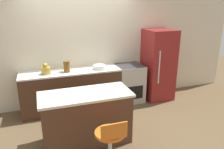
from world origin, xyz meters
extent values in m
plane|color=brown|center=(0.00, 0.00, 0.00)|extent=(14.00, 14.00, 0.00)
cube|color=beige|center=(0.00, 0.63, 1.30)|extent=(8.00, 0.06, 2.60)
cube|color=#4C2D1E|center=(-0.32, 0.31, 0.43)|extent=(2.13, 0.58, 0.86)
cube|color=silver|center=(-0.32, 0.31, 0.88)|extent=(2.13, 0.58, 0.03)
cube|color=#9EA3A8|center=(-0.69, 0.31, 0.90)|extent=(0.44, 0.32, 0.01)
cube|color=#4C2D1E|center=(-0.28, -0.99, 0.43)|extent=(1.43, 0.62, 0.85)
cube|color=silver|center=(-0.28, -0.99, 0.87)|extent=(1.49, 0.66, 0.04)
cube|color=#B7B2A8|center=(1.07, 0.31, 0.45)|extent=(0.62, 0.58, 0.89)
cube|color=black|center=(1.07, 0.01, 0.31)|extent=(0.44, 0.01, 0.31)
cube|color=#333338|center=(1.07, 0.31, 0.90)|extent=(0.59, 0.56, 0.01)
cube|color=maroon|center=(1.80, 0.27, 0.85)|extent=(0.66, 0.67, 1.70)
cube|color=silver|center=(1.62, -0.08, 0.89)|extent=(0.02, 0.02, 0.76)
cylinder|color=#B7B7BC|center=(-0.09, -1.67, 0.25)|extent=(0.06, 0.06, 0.51)
cylinder|color=orange|center=(-0.09, -1.67, 0.53)|extent=(0.43, 0.43, 0.04)
cube|color=orange|center=(-0.09, -1.85, 0.66)|extent=(0.37, 0.02, 0.23)
cylinder|color=#B29333|center=(-0.83, 0.26, 0.97)|extent=(0.18, 0.18, 0.14)
sphere|color=#B29333|center=(-0.83, 0.26, 1.07)|extent=(0.10, 0.10, 0.10)
cylinder|color=white|center=(0.31, 0.26, 0.94)|extent=(0.28, 0.28, 0.08)
cylinder|color=brown|center=(-0.40, 0.26, 1.01)|extent=(0.13, 0.13, 0.21)
cylinder|color=brown|center=(-0.40, 0.26, 1.12)|extent=(0.14, 0.14, 0.02)
camera|label=1|loc=(-0.94, -4.21, 2.28)|focal=35.00mm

